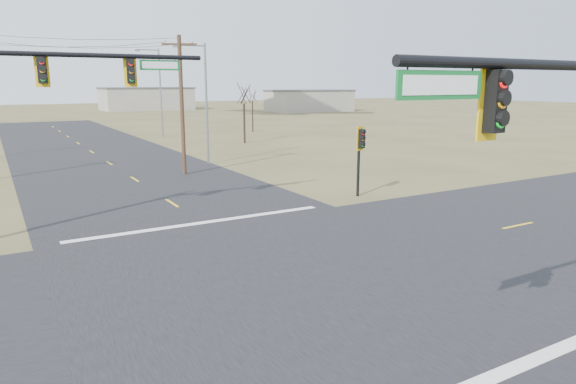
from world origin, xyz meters
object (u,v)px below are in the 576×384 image
at_px(streetlight_a, 204,98).
at_px(bare_tree_c, 244,93).
at_px(mast_arm_far, 39,97).
at_px(pedestal_signal_ne, 361,145).
at_px(bare_tree_d, 252,95).
at_px(streetlight_b, 158,88).
at_px(utility_pole_near, 182,104).

height_order(streetlight_a, bare_tree_c, streetlight_a).
height_order(mast_arm_far, pedestal_signal_ne, mast_arm_far).
xyz_separation_m(pedestal_signal_ne, bare_tree_d, (12.29, 38.40, 1.83)).
bearing_deg(streetlight_a, streetlight_b, 100.92).
xyz_separation_m(pedestal_signal_ne, utility_pole_near, (-6.15, 11.76, 1.95)).
height_order(pedestal_signal_ne, utility_pole_near, utility_pole_near).
bearing_deg(streetlight_b, utility_pole_near, -102.16).
bearing_deg(streetlight_a, bare_tree_d, 74.74).
distance_m(utility_pole_near, streetlight_a, 4.86).
bearing_deg(pedestal_signal_ne, mast_arm_far, 162.39).
height_order(utility_pole_near, bare_tree_c, utility_pole_near).
height_order(pedestal_signal_ne, bare_tree_c, bare_tree_c).
xyz_separation_m(utility_pole_near, bare_tree_c, (11.91, 15.36, 0.35)).
height_order(streetlight_a, bare_tree_d, streetlight_a).
bearing_deg(bare_tree_c, mast_arm_far, -129.32).
bearing_deg(streetlight_a, pedestal_signal_ne, -60.00).
bearing_deg(utility_pole_near, streetlight_b, 76.92).
bearing_deg(utility_pole_near, bare_tree_c, 52.22).
xyz_separation_m(streetlight_a, bare_tree_d, (15.40, 22.85, -0.40)).
relative_size(pedestal_signal_ne, bare_tree_c, 0.59).
height_order(mast_arm_far, streetlight_b, streetlight_b).
xyz_separation_m(pedestal_signal_ne, streetlight_a, (-3.10, 15.54, 2.23)).
height_order(streetlight_a, streetlight_b, streetlight_b).
relative_size(utility_pole_near, streetlight_b, 0.92).
distance_m(pedestal_signal_ne, utility_pole_near, 13.41).
bearing_deg(streetlight_b, bare_tree_d, 1.79).
relative_size(mast_arm_far, bare_tree_c, 1.48).
relative_size(utility_pole_near, bare_tree_d, 1.59).
xyz_separation_m(mast_arm_far, bare_tree_c, (21.50, 26.25, -0.48)).
height_order(utility_pole_near, streetlight_a, utility_pole_near).
distance_m(utility_pole_near, bare_tree_d, 32.39).
relative_size(utility_pole_near, streetlight_a, 1.02).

